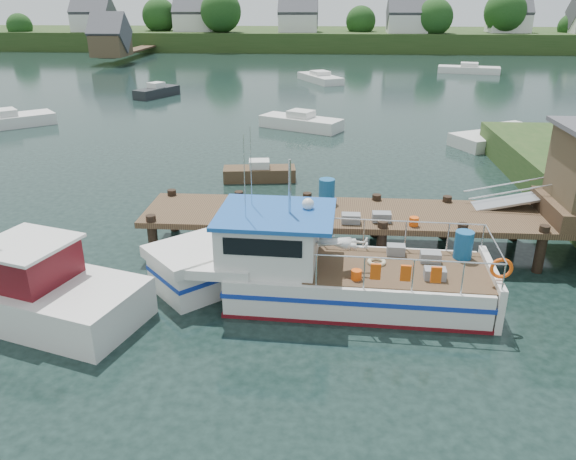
# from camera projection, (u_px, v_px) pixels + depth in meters

# --- Properties ---
(ground_plane) EXTENTS (160.00, 160.00, 0.00)m
(ground_plane) POSITION_uv_depth(u_px,v_px,m) (319.00, 249.00, 19.68)
(ground_plane) COLOR black
(far_shore) EXTENTS (140.00, 42.55, 9.22)m
(far_shore) POSITION_uv_depth(u_px,v_px,m) (329.00, 35.00, 94.68)
(far_shore) COLOR #2B411B
(far_shore) RESTS_ON ground
(dock) EXTENTS (16.60, 3.00, 4.78)m
(dock) POSITION_uv_depth(u_px,v_px,m) (519.00, 192.00, 18.39)
(dock) COLOR #493522
(dock) RESTS_ON ground
(lobster_boat) EXTENTS (10.35, 3.42, 4.94)m
(lobster_boat) POSITION_uv_depth(u_px,v_px,m) (314.00, 270.00, 16.14)
(lobster_boat) COLOR silver
(lobster_boat) RESTS_ON ground
(work_boat) EXTENTS (8.65, 4.69, 4.57)m
(work_boat) POSITION_uv_depth(u_px,v_px,m) (7.00, 285.00, 15.65)
(work_boat) COLOR silver
(work_boat) RESTS_ON ground
(moored_rowboat) EXTENTS (3.53, 1.58, 0.99)m
(moored_rowboat) POSITION_uv_depth(u_px,v_px,m) (259.00, 173.00, 26.85)
(moored_rowboat) COLOR #493522
(moored_rowboat) RESTS_ON ground
(moored_far) EXTENTS (7.16, 3.76, 1.16)m
(moored_far) POSITION_uv_depth(u_px,v_px,m) (469.00, 69.00, 64.37)
(moored_far) COLOR silver
(moored_far) RESTS_ON ground
(moored_a) EXTENTS (6.35, 5.90, 1.19)m
(moored_a) POSITION_uv_depth(u_px,v_px,m) (2.00, 121.00, 37.67)
(moored_a) COLOR silver
(moored_a) RESTS_ON ground
(moored_b) EXTENTS (5.76, 4.13, 1.22)m
(moored_b) POSITION_uv_depth(u_px,v_px,m) (301.00, 122.00, 37.27)
(moored_b) COLOR silver
(moored_b) RESTS_ON ground
(moored_c) EXTENTS (7.72, 5.63, 1.17)m
(moored_c) POSITION_uv_depth(u_px,v_px,m) (511.00, 137.00, 33.45)
(moored_c) COLOR silver
(moored_c) RESTS_ON ground
(moored_d) EXTENTS (4.95, 6.81, 1.11)m
(moored_d) POSITION_uv_depth(u_px,v_px,m) (320.00, 78.00, 57.72)
(moored_d) COLOR silver
(moored_d) RESTS_ON ground
(moored_e) EXTENTS (3.31, 4.69, 1.24)m
(moored_e) POSITION_uv_depth(u_px,v_px,m) (157.00, 91.00, 49.18)
(moored_e) COLOR black
(moored_e) RESTS_ON ground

